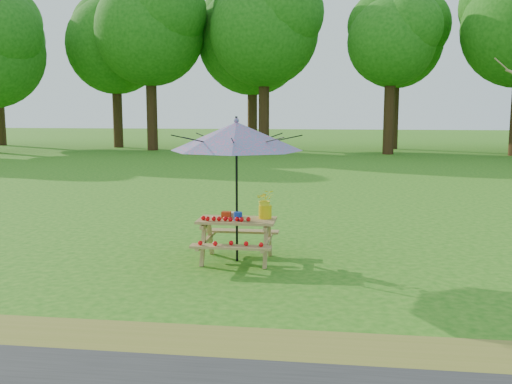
# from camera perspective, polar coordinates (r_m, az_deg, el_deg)

# --- Properties ---
(ground) EXTENTS (120.00, 120.00, 0.00)m
(ground) POSITION_cam_1_polar(r_m,az_deg,el_deg) (8.42, 3.01, -7.98)
(ground) COLOR #216713
(ground) RESTS_ON ground
(drygrass_strip) EXTENTS (120.00, 1.20, 0.01)m
(drygrass_strip) POSITION_cam_1_polar(r_m,az_deg,el_deg) (5.80, 0.67, -15.68)
(drygrass_strip) COLOR olive
(drygrass_strip) RESTS_ON ground
(picnic_table) EXTENTS (1.20, 1.32, 0.67)m
(picnic_table) POSITION_cam_1_polar(r_m,az_deg,el_deg) (8.91, -1.92, -4.89)
(picnic_table) COLOR olive
(picnic_table) RESTS_ON ground
(patio_umbrella) EXTENTS (2.22, 2.22, 2.25)m
(patio_umbrella) POSITION_cam_1_polar(r_m,az_deg,el_deg) (8.69, -1.97, 5.58)
(patio_umbrella) COLOR black
(patio_umbrella) RESTS_ON ground
(produce_bins) EXTENTS (0.35, 0.44, 0.13)m
(produce_bins) POSITION_cam_1_polar(r_m,az_deg,el_deg) (8.87, -2.30, -2.34)
(produce_bins) COLOR #BC310F
(produce_bins) RESTS_ON picnic_table
(tomatoes_row) EXTENTS (0.77, 0.13, 0.07)m
(tomatoes_row) POSITION_cam_1_polar(r_m,az_deg,el_deg) (8.69, -3.10, -2.69)
(tomatoes_row) COLOR red
(tomatoes_row) RESTS_ON picnic_table
(flower_bucket) EXTENTS (0.33, 0.30, 0.45)m
(flower_bucket) POSITION_cam_1_polar(r_m,az_deg,el_deg) (8.85, 0.93, -1.12)
(flower_bucket) COLOR yellow
(flower_bucket) RESTS_ON picnic_table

